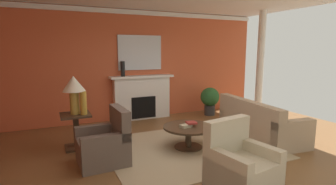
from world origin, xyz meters
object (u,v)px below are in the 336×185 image
Objects in this scene: mantel_mirror at (140,53)px; potted_plant at (210,99)px; side_table at (76,129)px; vase_on_side_table at (83,103)px; armchair_near_window at (105,146)px; sofa at (259,124)px; armchair_facing_fireplace at (240,167)px; coffee_table at (188,132)px; vase_mantel_left at (123,69)px; fireplace at (142,98)px; table_lamp at (74,87)px.

mantel_mirror is 1.51× the size of potted_plant.
vase_on_side_table reaches higher than side_table.
armchair_near_window is at bearing -149.14° from potted_plant.
sofa is 3.12× the size of side_table.
coffee_table is at bearing 87.44° from armchair_facing_fireplace.
vase_on_side_table is (-1.24, -1.70, -0.51)m from vase_mantel_left.
vase_mantel_left is (-0.55, -0.05, 0.86)m from fireplace.
table_lamp is (0.00, 0.00, 0.82)m from side_table.
fireplace is 2.53m from vase_on_side_table.
mantel_mirror reaches higher than table_lamp.
sofa is 2.62× the size of potted_plant.
sofa is 4.80× the size of vase_on_side_table.
table_lamp reaches higher than sofa.
side_table is (-1.94, -1.63, -0.18)m from fireplace.
fireplace is at bearing 44.29° from vase_on_side_table.
vase_mantel_left is 0.49× the size of potted_plant.
sofa is at bearing -54.64° from fireplace.
armchair_near_window is 1.14× the size of potted_plant.
potted_plant is (1.98, 3.77, 0.19)m from armchair_facing_fireplace.
fireplace is 3.22m from sofa.
mantel_mirror is at bearing 59.63° from armchair_near_window.
side_table is at bearing -140.02° from fireplace.
armchair_near_window is 2.28m from armchair_facing_fireplace.
armchair_near_window is 2.94m from vase_mantel_left.
mantel_mirror is 1.68× the size of table_lamp.
coffee_table is 1.20× the size of potted_plant.
mantel_mirror is at bearing 42.00° from table_lamp.
armchair_near_window is at bearing 179.09° from sofa.
armchair_near_window reaches higher than coffee_table.
vase_mantel_left is (1.39, 1.58, 0.22)m from table_lamp.
mantel_mirror is 1.26× the size of coffee_table.
fireplace is 0.83× the size of sofa.
mantel_mirror reaches higher than armchair_near_window.
fireplace is at bearing 125.36° from sofa.
coffee_table is 1.33× the size of table_lamp.
sofa reaches higher than side_table.
vase_mantel_left is (-2.41, 2.56, 1.14)m from sofa.
coffee_table is 2.40m from table_lamp.
fireplace is 2.40× the size of table_lamp.
side_table is (-0.37, 0.93, 0.09)m from armchair_near_window.
vase_on_side_table reaches higher than sofa.
vase_mantel_left reaches higher than armchair_facing_fireplace.
sofa is 3.80m from vase_on_side_table.
table_lamp reaches higher than armchair_facing_fireplace.
coffee_table is 2.86m from potted_plant.
armchair_facing_fireplace reaches higher than sofa.
fireplace is at bearing 167.74° from potted_plant.
potted_plant is at bearing 30.86° from armchair_near_window.
fireplace reaches higher than armchair_near_window.
table_lamp is (-1.95, 2.57, 0.92)m from armchair_facing_fireplace.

